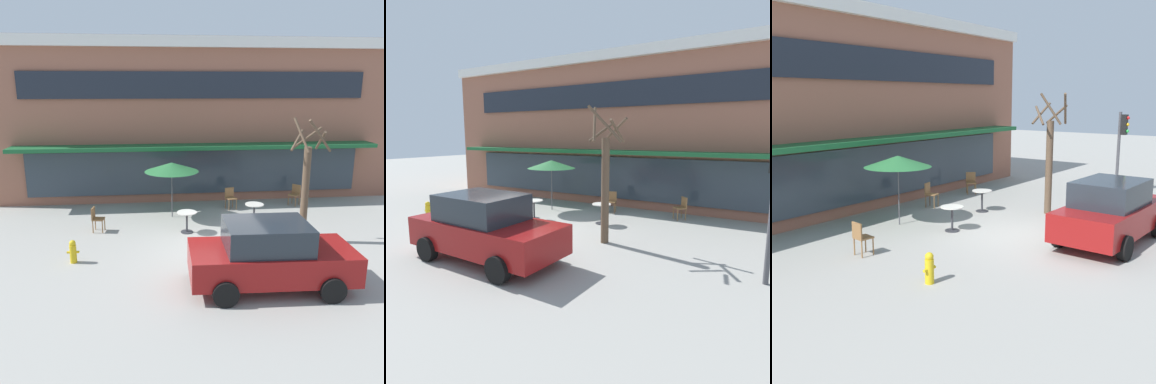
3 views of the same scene
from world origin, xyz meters
The scene contains 11 objects.
ground_plane centered at (0.00, 0.00, 0.00)m, with size 80.00×80.00×0.00m, color #9E9B93.
building_facade centered at (0.00, 9.96, 3.53)m, with size 18.23×9.10×7.06m.
cafe_table_near_wall centered at (-0.78, 2.04, 0.52)m, with size 0.70×0.70×0.76m.
cafe_table_streetside centered at (1.84, 2.76, 0.52)m, with size 0.70×0.70×0.76m.
patio_umbrella_green_folded centered at (-1.20, 3.84, 2.02)m, with size 2.10×2.10×2.20m.
cafe_chair_0 centered at (-3.98, 2.47, 0.53)m, with size 0.45×0.45×0.89m.
cafe_chair_1 centered at (1.32, 4.72, 0.53)m, with size 0.49×0.49×0.89m.
cafe_chair_2 centered at (4.23, 4.97, 0.53)m, with size 0.57×0.57×0.89m.
parked_sedan centered at (0.96, -2.17, 0.88)m, with size 4.26×2.13×1.76m.
street_tree centered at (2.98, 0.76, 1.91)m, with size 1.25×1.25×4.12m.
fire_hydrant centered at (-4.36, -0.14, 0.35)m, with size 0.36×0.20×0.71m.
Camera 1 is at (-2.04, -11.54, 5.12)m, focal length 38.00 mm.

